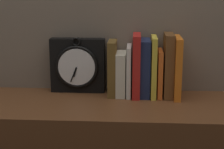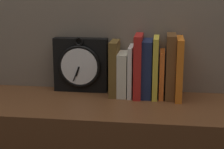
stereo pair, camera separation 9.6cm
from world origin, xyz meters
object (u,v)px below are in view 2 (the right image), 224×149
(book_slot4_navy, at_px, (147,68))
(book_slot0_brown, at_px, (114,68))
(book_slot2_white, at_px, (131,71))
(clock, at_px, (81,65))
(book_slot7_brown, at_px, (171,66))
(book_slot3_red, at_px, (138,66))
(book_slot1_cream, at_px, (123,74))
(book_slot6_orange, at_px, (162,74))
(book_slot8_orange, at_px, (179,68))
(book_slot5_yellow, at_px, (156,67))

(book_slot4_navy, bearing_deg, book_slot0_brown, 178.86)
(book_slot2_white, bearing_deg, clock, 170.89)
(book_slot0_brown, distance_m, book_slot2_white, 0.07)
(clock, xyz_separation_m, book_slot7_brown, (0.36, -0.03, 0.01))
(book_slot2_white, distance_m, book_slot3_red, 0.04)
(clock, height_order, book_slot1_cream, clock)
(book_slot1_cream, height_order, book_slot4_navy, book_slot4_navy)
(book_slot1_cream, bearing_deg, book_slot6_orange, -0.33)
(book_slot2_white, distance_m, book_slot8_orange, 0.19)
(book_slot5_yellow, bearing_deg, book_slot3_red, -178.06)
(clock, relative_size, book_slot4_navy, 1.03)
(book_slot2_white, relative_size, book_slot7_brown, 0.80)
(book_slot5_yellow, bearing_deg, clock, 173.19)
(clock, height_order, book_slot2_white, clock)
(book_slot7_brown, height_order, book_slot8_orange, book_slot7_brown)
(clock, relative_size, book_slot8_orange, 0.97)
(book_slot2_white, bearing_deg, book_slot0_brown, 176.92)
(book_slot0_brown, bearing_deg, book_slot8_orange, -3.32)
(book_slot6_orange, bearing_deg, book_slot2_white, -179.31)
(book_slot7_brown, bearing_deg, book_slot6_orange, 175.98)
(book_slot1_cream, distance_m, book_slot4_navy, 0.10)
(clock, relative_size, book_slot1_cream, 1.34)
(book_slot5_yellow, bearing_deg, book_slot4_navy, 173.24)
(clock, bearing_deg, book_slot2_white, -9.11)
(book_slot2_white, xyz_separation_m, book_slot5_yellow, (0.10, -0.00, 0.02))
(book_slot0_brown, relative_size, book_slot2_white, 1.09)
(book_slot2_white, xyz_separation_m, book_slot6_orange, (0.12, 0.00, -0.01))
(book_slot1_cream, relative_size, book_slot7_brown, 0.69)
(book_slot0_brown, xyz_separation_m, book_slot6_orange, (0.19, -0.00, -0.02))
(clock, height_order, book_slot3_red, book_slot3_red)
(clock, xyz_separation_m, book_slot2_white, (0.21, -0.03, -0.01))
(book_slot2_white, height_order, book_slot3_red, book_slot3_red)
(book_slot1_cream, bearing_deg, book_slot0_brown, 178.00)
(book_slot6_orange, bearing_deg, book_slot4_navy, -179.53)
(clock, relative_size, book_slot3_red, 0.94)
(book_slot8_orange, bearing_deg, book_slot1_cream, 176.46)
(clock, relative_size, book_slot2_white, 1.15)
(book_slot1_cream, bearing_deg, book_slot3_red, -7.10)
(book_slot1_cream, bearing_deg, book_slot4_navy, -0.82)
(book_slot0_brown, relative_size, book_slot5_yellow, 0.92)
(book_slot4_navy, bearing_deg, book_slot5_yellow, -6.76)
(book_slot4_navy, distance_m, book_slot5_yellow, 0.03)
(book_slot8_orange, bearing_deg, book_slot7_brown, 162.27)
(book_slot4_navy, bearing_deg, book_slot3_red, -169.76)
(book_slot6_orange, bearing_deg, book_slot5_yellow, -169.96)
(book_slot2_white, distance_m, book_slot5_yellow, 0.10)
(book_slot2_white, relative_size, book_slot8_orange, 0.84)
(book_slot8_orange, bearing_deg, book_slot0_brown, 176.68)
(book_slot7_brown, xyz_separation_m, book_slot8_orange, (0.03, -0.01, -0.01))
(book_slot5_yellow, bearing_deg, book_slot2_white, 178.27)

